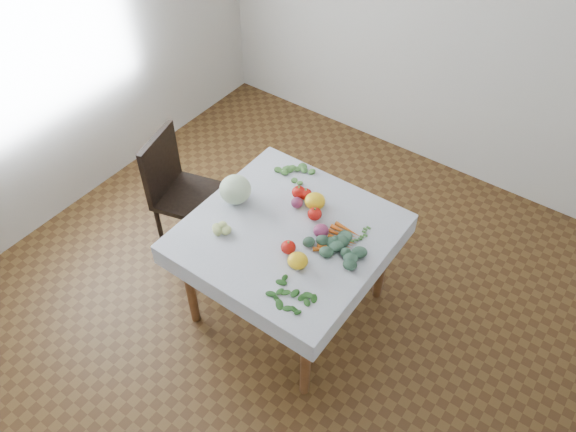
% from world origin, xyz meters
% --- Properties ---
extents(ground, '(4.00, 4.00, 0.00)m').
position_xyz_m(ground, '(0.00, 0.00, 0.00)').
color(ground, brown).
extents(back_wall, '(4.00, 0.04, 2.70)m').
position_xyz_m(back_wall, '(0.00, 2.00, 1.35)').
color(back_wall, silver).
rests_on(back_wall, ground).
extents(left_wall, '(0.04, 4.00, 2.70)m').
position_xyz_m(left_wall, '(-2.00, 0.00, 1.35)').
color(left_wall, silver).
rests_on(left_wall, ground).
extents(table, '(1.00, 1.00, 0.75)m').
position_xyz_m(table, '(0.00, 0.00, 0.65)').
color(table, brown).
rests_on(table, ground).
extents(tablecloth, '(1.12, 1.12, 0.01)m').
position_xyz_m(tablecloth, '(0.00, 0.00, 0.75)').
color(tablecloth, white).
rests_on(tablecloth, table).
extents(chair, '(0.51, 0.51, 0.91)m').
position_xyz_m(chair, '(-1.01, 0.07, 0.52)').
color(chair, black).
rests_on(chair, ground).
extents(cabbage, '(0.24, 0.24, 0.18)m').
position_xyz_m(cabbage, '(-0.41, 0.02, 0.84)').
color(cabbage, beige).
rests_on(cabbage, tablecloth).
extents(tomato_a, '(0.10, 0.10, 0.07)m').
position_xyz_m(tomato_a, '(-0.07, 0.28, 0.79)').
color(tomato_a, red).
rests_on(tomato_a, tablecloth).
extents(tomato_b, '(0.10, 0.10, 0.08)m').
position_xyz_m(tomato_b, '(-0.11, 0.27, 0.79)').
color(tomato_b, red).
rests_on(tomato_b, tablecloth).
extents(tomato_c, '(0.10, 0.10, 0.08)m').
position_xyz_m(tomato_c, '(0.10, -0.13, 0.79)').
color(tomato_c, red).
rests_on(tomato_c, tablecloth).
extents(tomato_d, '(0.09, 0.09, 0.08)m').
position_xyz_m(tomato_d, '(0.07, 0.17, 0.79)').
color(tomato_d, red).
rests_on(tomato_d, tablecloth).
extents(heirloom_back, '(0.16, 0.16, 0.09)m').
position_xyz_m(heirloom_back, '(0.02, 0.26, 0.80)').
color(heirloom_back, yellow).
rests_on(heirloom_back, tablecloth).
extents(heirloom_front, '(0.15, 0.15, 0.08)m').
position_xyz_m(heirloom_front, '(0.20, -0.18, 0.80)').
color(heirloom_front, yellow).
rests_on(heirloom_front, tablecloth).
extents(onion_a, '(0.09, 0.09, 0.06)m').
position_xyz_m(onion_a, '(-0.07, 0.19, 0.79)').
color(onion_a, '#611B42').
rests_on(onion_a, tablecloth).
extents(onion_b, '(0.12, 0.12, 0.08)m').
position_xyz_m(onion_b, '(0.18, 0.08, 0.79)').
color(onion_b, '#611B42').
rests_on(onion_b, tablecloth).
extents(tomatillo_cluster, '(0.15, 0.11, 0.05)m').
position_xyz_m(tomatillo_cluster, '(-0.33, -0.24, 0.78)').
color(tomatillo_cluster, '#C5DA7E').
rests_on(tomatillo_cluster, tablecloth).
extents(carrot_bunch, '(0.18, 0.27, 0.03)m').
position_xyz_m(carrot_bunch, '(0.29, 0.10, 0.77)').
color(carrot_bunch, '#CC5616').
rests_on(carrot_bunch, tablecloth).
extents(kale_bunch, '(0.30, 0.29, 0.05)m').
position_xyz_m(kale_bunch, '(0.28, 0.10, 0.78)').
color(kale_bunch, '#365941').
rests_on(kale_bunch, tablecloth).
extents(basil_bunch, '(0.23, 0.19, 0.01)m').
position_xyz_m(basil_bunch, '(0.30, -0.38, 0.76)').
color(basil_bunch, '#1E5219').
rests_on(basil_bunch, tablecloth).
extents(dill_bunch, '(0.22, 0.20, 0.02)m').
position_xyz_m(dill_bunch, '(-0.27, 0.45, 0.77)').
color(dill_bunch, '#50883E').
rests_on(dill_bunch, tablecloth).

